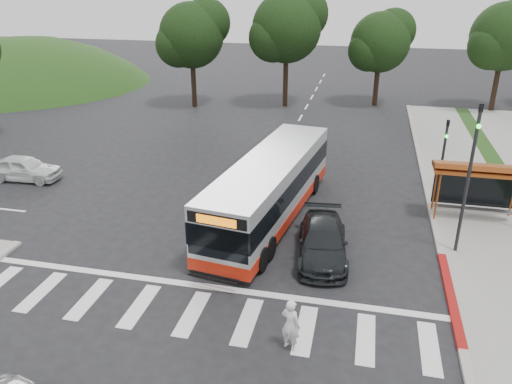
# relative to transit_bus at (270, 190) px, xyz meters

# --- Properties ---
(ground) EXTENTS (140.00, 140.00, 0.00)m
(ground) POSITION_rel_transit_bus_xyz_m (-1.20, -2.94, -1.55)
(ground) COLOR black
(ground) RESTS_ON ground
(sidewalk_east) EXTENTS (4.00, 40.00, 0.12)m
(sidewalk_east) POSITION_rel_transit_bus_xyz_m (9.80, 5.06, -1.49)
(sidewalk_east) COLOR gray
(sidewalk_east) RESTS_ON ground
(curb_east) EXTENTS (0.30, 40.00, 0.15)m
(curb_east) POSITION_rel_transit_bus_xyz_m (7.80, 5.06, -1.47)
(curb_east) COLOR #9E9991
(curb_east) RESTS_ON ground
(curb_east_red) EXTENTS (0.32, 6.00, 0.15)m
(curb_east_red) POSITION_rel_transit_bus_xyz_m (7.80, -4.94, -1.47)
(curb_east_red) COLOR maroon
(curb_east_red) RESTS_ON ground
(hillside_nw) EXTENTS (44.00, 44.00, 10.00)m
(hillside_nw) POSITION_rel_transit_bus_xyz_m (-33.20, 27.06, -1.55)
(hillside_nw) COLOR #1B3F14
(hillside_nw) RESTS_ON ground
(crosswalk_ladder) EXTENTS (18.00, 2.60, 0.01)m
(crosswalk_ladder) POSITION_rel_transit_bus_xyz_m (-1.20, -7.94, -1.54)
(crosswalk_ladder) COLOR silver
(crosswalk_ladder) RESTS_ON ground
(bus_shelter) EXTENTS (4.20, 1.60, 2.86)m
(bus_shelter) POSITION_rel_transit_bus_xyz_m (9.60, 2.16, 0.80)
(bus_shelter) COLOR #9A4619
(bus_shelter) RESTS_ON sidewalk_east
(traffic_signal_ne_tall) EXTENTS (0.18, 0.37, 6.50)m
(traffic_signal_ne_tall) POSITION_rel_transit_bus_xyz_m (8.40, -1.45, 2.33)
(traffic_signal_ne_tall) COLOR black
(traffic_signal_ne_tall) RESTS_ON ground
(traffic_signal_ne_short) EXTENTS (0.18, 0.37, 4.00)m
(traffic_signal_ne_short) POSITION_rel_transit_bus_xyz_m (8.40, 5.55, 0.93)
(traffic_signal_ne_short) COLOR black
(traffic_signal_ne_short) RESTS_ON ground
(tree_ne_a) EXTENTS (6.16, 5.74, 9.30)m
(tree_ne_a) POSITION_rel_transit_bus_xyz_m (14.88, 25.12, 4.84)
(tree_ne_a) COLOR black
(tree_ne_a) RESTS_ON parking_lot
(tree_north_a) EXTENTS (6.60, 6.15, 10.17)m
(tree_north_a) POSITION_rel_transit_bus_xyz_m (-3.12, 23.13, 5.37)
(tree_north_a) COLOR black
(tree_north_a) RESTS_ON ground
(tree_north_b) EXTENTS (5.72, 5.33, 8.43)m
(tree_north_b) POSITION_rel_transit_bus_xyz_m (4.87, 25.12, 4.11)
(tree_north_b) COLOR black
(tree_north_b) RESTS_ON ground
(tree_north_c) EXTENTS (6.16, 5.74, 9.30)m
(tree_north_c) POSITION_rel_transit_bus_xyz_m (-11.12, 21.12, 4.74)
(tree_north_c) COLOR black
(tree_north_c) RESTS_ON ground
(transit_bus) EXTENTS (4.23, 12.23, 3.10)m
(transit_bus) POSITION_rel_transit_bus_xyz_m (0.00, 0.00, 0.00)
(transit_bus) COLOR #B4B6B9
(transit_bus) RESTS_ON ground
(pedestrian) EXTENTS (0.79, 0.67, 1.83)m
(pedestrian) POSITION_rel_transit_bus_xyz_m (2.44, -8.93, -0.63)
(pedestrian) COLOR white
(pedestrian) RESTS_ON ground
(dark_sedan) EXTENTS (2.54, 5.12, 1.43)m
(dark_sedan) POSITION_rel_transit_bus_xyz_m (2.85, -3.01, -0.83)
(dark_sedan) COLOR black
(dark_sedan) RESTS_ON ground
(west_car_white) EXTENTS (4.31, 1.91, 1.44)m
(west_car_white) POSITION_rel_transit_bus_xyz_m (-14.87, 1.85, -0.83)
(west_car_white) COLOR silver
(west_car_white) RESTS_ON ground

